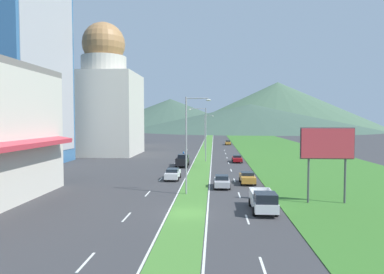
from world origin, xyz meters
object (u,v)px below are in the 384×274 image
Objects in this scene: billboard_roadside at (327,147)px; pickup_truck_0 at (183,161)px; street_lamp_near at (189,140)px; street_lamp_mid at (204,131)px; pickup_truck_1 at (263,201)px; car_1 at (228,143)px; car_3 at (237,159)px; motorcycle_rider at (184,157)px; street_lamp_far at (206,130)px; car_0 at (173,174)px; car_2 at (222,181)px; car_4 at (247,178)px.

billboard_roadside is 1.39× the size of pickup_truck_0.
street_lamp_mid is (0.80, 29.71, -0.01)m from street_lamp_near.
pickup_truck_1 is at bearing -43.50° from street_lamp_near.
car_1 is 0.94× the size of car_3.
street_lamp_near is 5.39× the size of motorcycle_rider.
car_1 is at bearing 67.35° from street_lamp_far.
pickup_truck_0 is (-10.08, -6.45, 0.27)m from car_3.
pickup_truck_1 is at bearing -80.00° from street_lamp_mid.
street_lamp_mid is 21.34m from car_0.
car_1 is 82.92m from pickup_truck_1.
street_lamp_near is at bearing -173.87° from motorcycle_rider.
motorcycle_rider reaches higher than car_2.
motorcycle_rider is at bearing 4.01° from pickup_truck_0.
pickup_truck_0 reaches higher than car_1.
street_lamp_mid is at bearing -173.40° from car_2.
car_0 is 1.11× the size of car_4.
car_3 is (-0.07, -46.51, -0.05)m from car_1.
car_3 is 0.85× the size of pickup_truck_1.
street_lamp_mid is 35.54m from billboard_roadside.
street_lamp_far is 2.30× the size of car_4.
street_lamp_near is at bearing -13.84° from car_3.
street_lamp_far is 1.28× the size of billboard_roadside.
street_lamp_far is at bearing -176.54° from car_2.
car_0 is 10.33m from car_4.
pickup_truck_1 is at bearing -148.02° from car_0.
motorcycle_rider is (-7.17, 27.64, -0.01)m from car_2.
car_4 is at bearing -148.45° from pickup_truck_0.
street_lamp_far is at bearing -3.79° from car_0.
car_1 is at bearing 179.93° from pickup_truck_1.
street_lamp_mid is 29.73m from street_lamp_far.
car_4 is at bearing 44.10° from street_lamp_near.
pickup_truck_1 is (10.05, -29.96, 0.00)m from pickup_truck_0.
billboard_roadside is 3.76× the size of motorcycle_rider.
street_lamp_near is 2.31× the size of car_0.
car_4 is at bearing -0.37° from car_3.
motorcycle_rider is (-17.31, 35.01, -4.89)m from billboard_roadside.
billboard_roadside is 21.61m from car_0.
car_3 is at bearing -101.38° from motorcycle_rider.
street_lamp_near is 30.89m from car_3.
billboard_roadside is at bearing -77.87° from street_lamp_far.
car_3 is at bearing 179.63° from car_4.
street_lamp_mid reaches higher than car_0.
street_lamp_far reaches higher than pickup_truck_1.
street_lamp_near reaches higher than car_2.
street_lamp_far is 4.82× the size of motorcycle_rider.
street_lamp_far reaches higher than billboard_roadside.
car_3 is at bearing -0.09° from car_1.
street_lamp_near is 7.68m from car_2.
billboard_roadside reaches higher than car_1.
billboard_roadside is at bearing -127.07° from car_0.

